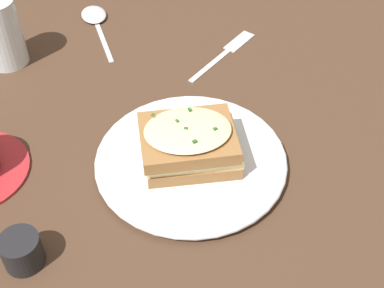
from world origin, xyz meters
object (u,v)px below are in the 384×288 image
object	(u,v)px
sandwich	(190,143)
fork	(229,50)
condiment_pot	(22,251)
dinner_plate	(192,161)
water_glass	(1,32)
spoon	(95,17)

from	to	relation	value
sandwich	fork	bearing A→B (deg)	28.27
condiment_pot	sandwich	bearing A→B (deg)	-10.28
sandwich	fork	world-z (taller)	sandwich
dinner_plate	water_glass	size ratio (longest dim) A/B	2.28
dinner_plate	spoon	world-z (taller)	dinner_plate
sandwich	spoon	world-z (taller)	sandwich
sandwich	spoon	distance (m)	0.40
sandwich	fork	size ratio (longest dim) A/B	0.93
water_glass	fork	bearing A→B (deg)	-43.39
sandwich	condiment_pot	xyz separation A→B (m)	(-0.24, 0.04, -0.02)
condiment_pot	dinner_plate	bearing A→B (deg)	-10.38
dinner_plate	sandwich	size ratio (longest dim) A/B	1.61
dinner_plate	water_glass	world-z (taller)	water_glass
dinner_plate	sandwich	xyz separation A→B (m)	(-0.00, 0.00, 0.04)
sandwich	spoon	bearing A→B (deg)	67.71
spoon	water_glass	bearing A→B (deg)	-153.75
fork	condiment_pot	bearing A→B (deg)	-84.36
water_glass	fork	size ratio (longest dim) A/B	0.66
dinner_plate	condiment_pot	bearing A→B (deg)	169.62
sandwich	water_glass	size ratio (longest dim) A/B	1.42
water_glass	fork	xyz separation A→B (m)	(0.26, -0.25, -0.05)
sandwich	water_glass	bearing A→B (deg)	93.83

